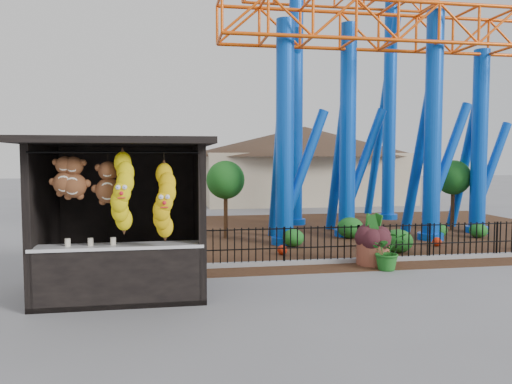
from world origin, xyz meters
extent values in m
plane|color=slate|center=(0.00, 0.00, 0.00)|extent=(120.00, 120.00, 0.00)
cube|color=#331E11|center=(4.00, 8.00, 0.01)|extent=(18.00, 12.00, 0.02)
cube|color=gray|center=(4.00, 3.00, 0.06)|extent=(18.00, 0.18, 0.12)
cube|color=black|center=(-3.00, 1.20, 0.05)|extent=(3.20, 2.60, 0.10)
cube|color=black|center=(-3.00, 2.44, 1.50)|extent=(3.20, 0.12, 3.00)
cube|color=black|center=(-4.54, 1.20, 1.50)|extent=(0.12, 2.60, 3.00)
cube|color=black|center=(-1.46, 1.20, 1.50)|extent=(0.12, 2.60, 3.00)
cube|color=black|center=(-3.00, 0.95, 3.06)|extent=(3.50, 3.40, 0.12)
cube|color=black|center=(-4.53, -0.03, 1.50)|extent=(0.14, 0.14, 3.00)
cube|color=black|center=(-1.47, -0.03, 1.50)|extent=(0.14, 0.14, 3.00)
cube|color=black|center=(-3.00, 0.15, 0.55)|extent=(3.00, 0.50, 1.10)
cube|color=silver|center=(-3.00, 0.15, 1.12)|extent=(3.10, 0.55, 0.06)
cylinder|color=black|center=(-3.00, -0.25, 2.85)|extent=(2.90, 0.04, 0.04)
cylinder|color=blue|center=(1.50, 6.00, 3.50)|extent=(0.56, 0.56, 7.00)
cylinder|color=blue|center=(1.50, 6.00, 0.12)|extent=(0.84, 0.84, 0.24)
cylinder|color=blue|center=(4.00, 7.20, 3.65)|extent=(0.56, 0.56, 7.30)
cylinder|color=blue|center=(4.00, 7.20, 0.12)|extent=(0.84, 0.84, 0.24)
cylinder|color=blue|center=(6.50, 6.00, 3.75)|extent=(0.56, 0.56, 7.50)
cylinder|color=blue|center=(6.50, 6.00, 0.12)|extent=(0.84, 0.84, 0.24)
cylinder|color=blue|center=(9.00, 7.20, 3.30)|extent=(0.56, 0.56, 6.60)
cylinder|color=blue|center=(9.00, 7.20, 0.12)|extent=(0.84, 0.84, 0.24)
cylinder|color=blue|center=(3.00, 10.50, 4.75)|extent=(0.56, 0.56, 9.50)
cylinder|color=blue|center=(3.00, 10.50, 0.12)|extent=(0.84, 0.84, 0.24)
cylinder|color=blue|center=(7.50, 11.50, 5.25)|extent=(0.56, 0.56, 10.50)
cylinder|color=blue|center=(7.50, 11.50, 0.12)|extent=(0.84, 0.84, 0.24)
cylinder|color=blue|center=(1.50, 6.90, 2.62)|extent=(0.36, 2.21, 5.85)
cylinder|color=blue|center=(2.20, 6.30, 2.45)|extent=(1.62, 0.32, 3.73)
cylinder|color=blue|center=(4.00, 8.10, 2.74)|extent=(0.36, 2.29, 6.10)
cylinder|color=blue|center=(4.70, 7.50, 2.55)|extent=(1.67, 0.32, 3.88)
cylinder|color=blue|center=(6.50, 6.90, 2.81)|extent=(0.36, 2.34, 6.26)
cylinder|color=blue|center=(7.20, 6.30, 2.62)|extent=(1.71, 0.32, 3.99)
cylinder|color=blue|center=(9.00, 8.10, 2.47)|extent=(0.36, 2.10, 5.53)
cylinder|color=blue|center=(9.70, 7.50, 2.31)|extent=(1.54, 0.32, 3.52)
cylinder|color=brown|center=(3.06, 2.70, 0.29)|extent=(0.91, 0.91, 0.59)
ellipsoid|color=black|center=(3.06, 2.70, 0.91)|extent=(0.70, 0.70, 0.64)
imported|color=#1E5318|center=(3.19, 2.09, 0.47)|extent=(0.86, 0.75, 0.95)
ellipsoid|color=#195519|center=(1.67, 5.54, 0.28)|extent=(0.67, 0.67, 0.54)
ellipsoid|color=#195519|center=(4.41, 4.06, 0.35)|extent=(0.84, 0.84, 0.68)
ellipsoid|color=#195519|center=(7.00, 6.38, 0.26)|extent=(0.61, 0.61, 0.49)
ellipsoid|color=#195519|center=(3.96, 6.73, 0.37)|extent=(0.89, 0.89, 0.71)
ellipsoid|color=#195519|center=(8.32, 6.09, 0.26)|extent=(0.61, 0.61, 0.49)
sphere|color=#B0220B|center=(1.04, 4.29, 0.16)|extent=(0.28, 0.28, 0.28)
sphere|color=#B0220B|center=(4.19, 4.26, 0.16)|extent=(0.28, 0.28, 0.28)
sphere|color=#B0220B|center=(6.05, 4.80, 0.16)|extent=(0.28, 0.28, 0.28)
cube|color=#BFAD8C|center=(6.00, 20.00, 1.50)|extent=(12.00, 6.00, 3.00)
cone|color=#332319|center=(6.00, 20.00, 3.90)|extent=(15.00, 15.00, 1.80)
camera|label=1|loc=(-2.06, -9.26, 2.76)|focal=35.00mm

